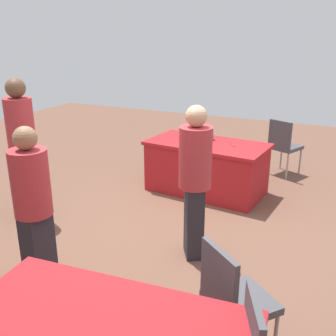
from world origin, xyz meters
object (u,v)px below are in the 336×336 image
at_px(person_organiser, 195,176).
at_px(person_presenter, 33,203).
at_px(chair_tucked_right, 233,296).
at_px(yarn_ball, 183,134).
at_px(person_attendee_standing, 22,143).
at_px(laptop_silver, 201,137).
at_px(chair_near_front, 283,144).
at_px(table_foreground, 206,167).
at_px(scissors_red, 232,145).

bearing_deg(person_organiser, person_presenter, -74.63).
bearing_deg(chair_tucked_right, yarn_ball, 158.46).
height_order(person_attendee_standing, laptop_silver, person_attendee_standing).
xyz_separation_m(laptop_silver, yarn_ball, (0.30, 0.02, 0.01)).
relative_size(person_presenter, person_attendee_standing, 0.87).
xyz_separation_m(chair_near_front, person_attendee_standing, (2.69, 3.10, 0.47)).
bearing_deg(person_attendee_standing, table_foreground, -5.27).
relative_size(person_presenter, person_organiser, 0.95).
distance_m(chair_near_front, scissors_red, 1.36).
xyz_separation_m(person_attendee_standing, laptop_silver, (-1.63, -1.99, -0.21)).
xyz_separation_m(chair_near_front, person_presenter, (1.51, 4.19, 0.32)).
bearing_deg(chair_near_front, person_presenter, -85.37).
xyz_separation_m(chair_near_front, yarn_ball, (1.36, 1.13, 0.27)).
xyz_separation_m(person_organiser, yarn_ball, (0.95, -1.90, -0.10)).
distance_m(table_foreground, chair_tucked_right, 3.28).
height_order(person_presenter, scissors_red, person_presenter).
distance_m(table_foreground, chair_near_front, 1.56).
xyz_separation_m(person_presenter, person_organiser, (-1.11, -1.16, 0.05)).
height_order(table_foreground, scissors_red, scissors_red).
bearing_deg(yarn_ball, person_attendee_standing, 55.87).
height_order(table_foreground, yarn_ball, yarn_ball).
distance_m(chair_tucked_right, scissors_red, 3.18).
relative_size(table_foreground, chair_tucked_right, 1.93).
distance_m(chair_near_front, laptop_silver, 1.56).
relative_size(person_presenter, yarn_ball, 16.17).
height_order(chair_near_front, person_attendee_standing, person_attendee_standing).
height_order(chair_near_front, person_organiser, person_organiser).
distance_m(chair_tucked_right, person_organiser, 1.51).
distance_m(person_organiser, scissors_red, 1.81).
height_order(chair_tucked_right, yarn_ball, chair_tucked_right).
height_order(person_presenter, person_organiser, person_organiser).
height_order(yarn_ball, scissors_red, yarn_ball).
height_order(chair_near_front, yarn_ball, chair_near_front).
relative_size(chair_near_front, person_attendee_standing, 0.53).
distance_m(table_foreground, yarn_ball, 0.63).
relative_size(chair_near_front, yarn_ball, 9.82).
height_order(person_organiser, scissors_red, person_organiser).
bearing_deg(chair_tucked_right, table_foreground, 152.68).
bearing_deg(person_attendee_standing, scissors_red, -10.42).
xyz_separation_m(table_foreground, person_organiser, (-0.50, 1.78, 0.54)).
xyz_separation_m(table_foreground, laptop_silver, (0.15, -0.14, 0.43)).
bearing_deg(scissors_red, laptop_silver, -132.92).
relative_size(person_organiser, scissors_red, 9.24).
xyz_separation_m(person_attendee_standing, yarn_ball, (-1.34, -1.97, -0.20)).
relative_size(person_presenter, laptop_silver, 4.11).
height_order(person_organiser, yarn_ball, person_organiser).
bearing_deg(table_foreground, chair_near_front, -126.00).
bearing_deg(yarn_ball, person_organiser, 116.49).
height_order(chair_tucked_right, person_attendee_standing, person_attendee_standing).
bearing_deg(chair_near_front, table_foreground, -101.50).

